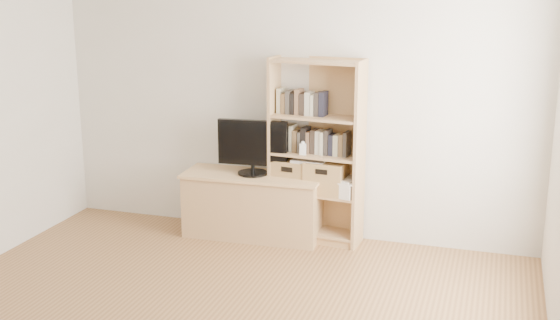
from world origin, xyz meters
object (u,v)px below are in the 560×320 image
at_px(television, 253,147).
at_px(basket_right, 326,177).
at_px(tv_stand, 253,206).
at_px(baby_monitor, 303,149).
at_px(laptop, 310,161).
at_px(bookshelf, 316,151).
at_px(basket_left, 293,174).

distance_m(television, basket_right, 0.72).
distance_m(tv_stand, baby_monitor, 0.75).
distance_m(tv_stand, laptop, 0.70).
bearing_deg(bookshelf, television, -165.84).
relative_size(television, laptop, 2.11).
bearing_deg(basket_left, bookshelf, 2.73).
bearing_deg(laptop, television, -168.43).
distance_m(tv_stand, basket_left, 0.48).
xyz_separation_m(tv_stand, television, (0.00, 0.00, 0.57)).
distance_m(television, basket_left, 0.45).
relative_size(bookshelf, television, 2.60).
bearing_deg(basket_left, television, -156.49).
bearing_deg(baby_monitor, basket_right, 17.30).
bearing_deg(basket_right, basket_left, 178.57).
bearing_deg(basket_right, baby_monitor, -157.09).
distance_m(tv_stand, bookshelf, 0.80).
height_order(bookshelf, basket_right, bookshelf).
bearing_deg(laptop, tv_stand, -168.43).
distance_m(baby_monitor, basket_right, 0.34).
height_order(tv_stand, baby_monitor, baby_monitor).
bearing_deg(basket_right, television, -169.75).
xyz_separation_m(bookshelf, laptop, (-0.05, -0.01, -0.09)).
bearing_deg(tv_stand, baby_monitor, -1.93).
height_order(television, basket_right, television).
xyz_separation_m(tv_stand, laptop, (0.52, 0.07, 0.46)).
distance_m(bookshelf, laptop, 0.10).
height_order(basket_right, laptop, laptop).
xyz_separation_m(bookshelf, television, (-0.58, -0.09, 0.02)).
relative_size(television, basket_right, 1.82).
bearing_deg(bookshelf, basket_left, -178.81).
xyz_separation_m(bookshelf, basket_right, (0.10, -0.01, -0.23)).
bearing_deg(laptop, baby_monitor, -121.08).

